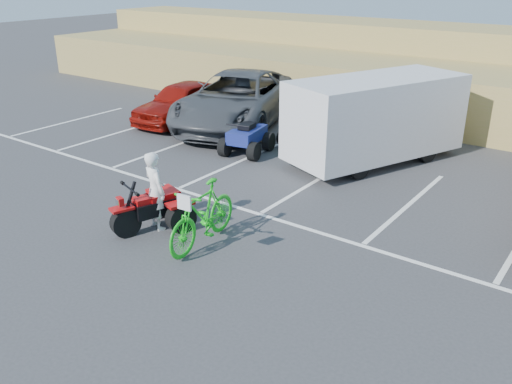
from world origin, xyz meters
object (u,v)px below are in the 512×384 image
Objects in this scene: grey_pickup at (237,99)px; rider at (155,191)px; red_trike_atv at (152,229)px; quad_atv_blue at (247,153)px; cargo_trailer at (376,117)px; green_dirt_bike at (203,215)px; quad_atv_green at (307,146)px; red_car at (182,102)px.

rider is at bearing -81.73° from grey_pickup.
red_trike_atv is 8.93m from grey_pickup.
cargo_trailer is at bearing 14.01° from quad_atv_blue.
cargo_trailer reaches higher than quad_atv_blue.
grey_pickup is at bearing 117.61° from green_dirt_bike.
cargo_trailer is 2.75m from quad_atv_green.
red_trike_atv is 0.30× the size of cargo_trailer.
red_car is 2.73× the size of quad_atv_green.
grey_pickup is 1.19× the size of cargo_trailer.
grey_pickup reaches higher than rider.
red_trike_atv is 5.78m from quad_atv_blue.
cargo_trailer is at bearing 10.22° from quad_atv_green.
quad_atv_green is (-0.38, 7.18, -0.90)m from rider.
rider is 7.38m from cargo_trailer.
quad_atv_blue is at bearing -64.59° from grey_pickup.
green_dirt_bike is 0.51× the size of red_car.
red_car is 2.65× the size of quad_atv_blue.
red_trike_atv is 0.77× the size of green_dirt_bike.
red_car is (-7.22, 7.06, 0.07)m from green_dirt_bike.
red_car is 0.76× the size of cargo_trailer.
quad_atv_blue is 2.09m from quad_atv_green.
grey_pickup is 1.56× the size of red_car.
rider is 0.31× the size of cargo_trailer.
grey_pickup is 4.27× the size of quad_atv_green.
red_car is at bearing -175.30° from grey_pickup.
red_car is 7.87m from cargo_trailer.
grey_pickup is (-5.21, 7.88, 0.28)m from green_dirt_bike.
quad_atv_blue is at bearing -25.03° from red_car.
cargo_trailer is at bearing -4.18° from red_car.
quad_atv_green is (3.45, -0.71, -0.96)m from grey_pickup.
rider is at bearing 174.59° from green_dirt_bike.
quad_atv_green is at bearing -29.33° from grey_pickup.
grey_pickup reaches higher than green_dirt_bike.
red_trike_atv is at bearing -179.73° from green_dirt_bike.
cargo_trailer is at bearing 79.11° from green_dirt_bike.
grey_pickup is 5.90m from cargo_trailer.
rider is 0.26× the size of grey_pickup.
cargo_trailer reaches higher than red_trike_atv.
rider is at bearing -83.45° from cargo_trailer.
green_dirt_bike is 1.40× the size of quad_atv_green.
quad_atv_green is at bearing -159.91° from cargo_trailer.
cargo_trailer is 3.60× the size of quad_atv_green.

